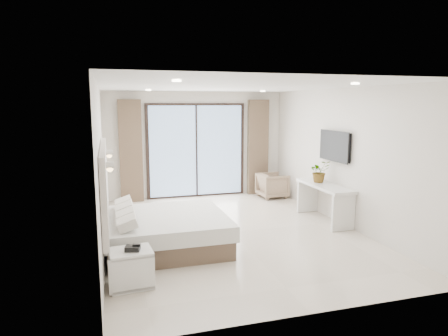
{
  "coord_description": "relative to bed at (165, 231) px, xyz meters",
  "views": [
    {
      "loc": [
        -2.16,
        -6.91,
        2.39
      ],
      "look_at": [
        -0.03,
        0.4,
        1.16
      ],
      "focal_mm": 32.0,
      "sensor_mm": 36.0,
      "label": 1
    }
  ],
  "objects": [
    {
      "name": "nightstand",
      "position": [
        -0.63,
        -1.33,
        -0.04
      ],
      "size": [
        0.58,
        0.49,
        0.5
      ],
      "rotation": [
        0.0,
        0.0,
        0.08
      ],
      "color": "silver",
      "rests_on": "ground"
    },
    {
      "name": "plant",
      "position": [
        3.36,
        0.86,
        0.66
      ],
      "size": [
        0.42,
        0.46,
        0.36
      ],
      "primitive_type": "imported",
      "rotation": [
        0.0,
        0.0,
        0.0
      ],
      "color": "#33662D",
      "rests_on": "console_desk"
    },
    {
      "name": "console_desk",
      "position": [
        3.36,
        0.63,
        0.27
      ],
      "size": [
        0.49,
        1.58,
        0.77
      ],
      "color": "silver",
      "rests_on": "ground"
    },
    {
      "name": "ground",
      "position": [
        1.32,
        0.46,
        -0.29
      ],
      "size": [
        6.2,
        6.2,
        0.0
      ],
      "primitive_type": "plane",
      "color": "beige",
      "rests_on": "ground"
    },
    {
      "name": "bed",
      "position": [
        0.0,
        0.0,
        0.0
      ],
      "size": [
        1.98,
        1.88,
        0.69
      ],
      "color": "brown",
      "rests_on": "ground"
    },
    {
      "name": "room_shell",
      "position": [
        1.12,
        1.16,
        1.29
      ],
      "size": [
        4.62,
        6.22,
        2.72
      ],
      "color": "silver",
      "rests_on": "ground"
    },
    {
      "name": "phone",
      "position": [
        -0.6,
        -1.35,
        0.24
      ],
      "size": [
        0.22,
        0.19,
        0.06
      ],
      "primitive_type": "cube",
      "rotation": [
        0.0,
        0.0,
        -0.25
      ],
      "color": "black",
      "rests_on": "nightstand"
    },
    {
      "name": "armchair",
      "position": [
        3.17,
        2.86,
        0.05
      ],
      "size": [
        0.67,
        0.71,
        0.69
      ],
      "primitive_type": "imported",
      "rotation": [
        0.0,
        0.0,
        1.63
      ],
      "color": "#967462",
      "rests_on": "ground"
    }
  ]
}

